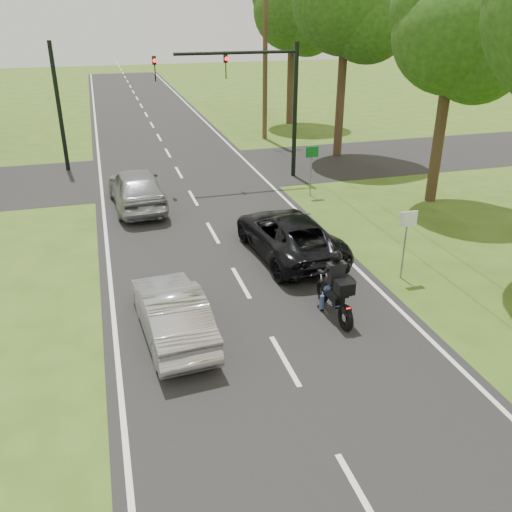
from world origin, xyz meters
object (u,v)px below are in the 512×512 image
Objects in this scene: dark_suv at (288,235)px; motorcycle_rider at (336,291)px; sign_green at (312,159)px; silver_suv at (136,188)px; utility_pole_far at (265,50)px; sign_white at (407,229)px; silver_sedan at (172,312)px; traffic_signal at (256,88)px.

motorcycle_rider is at bearing 84.25° from dark_suv.
dark_suv is 2.35× the size of sign_green.
silver_suv reaches higher than dark_suv.
motorcycle_rider is 21.37m from utility_pole_far.
dark_suv is at bearing 121.97° from silver_suv.
utility_pole_far is (8.54, 10.48, 4.26)m from silver_suv.
motorcycle_rider is at bearing -152.62° from sign_white.
motorcycle_rider is 10.85m from silver_suv.
silver_sedan is (-4.21, 0.21, -0.05)m from motorcycle_rider.
motorcycle_rider is at bearing 109.09° from silver_suv.
utility_pole_far reaches higher than silver_sedan.
sign_green is at bearing 72.02° from motorcycle_rider.
sign_white reaches higher than motorcycle_rider.
sign_green is at bearing 88.57° from sign_white.
traffic_signal is at bearing -160.31° from silver_suv.
traffic_signal reaches higher than dark_suv.
utility_pole_far is 4.71× the size of sign_green.
silver_suv is 2.24× the size of sign_white.
sign_white is at bearing -91.43° from sign_green.
silver_suv is 0.75× the size of traffic_signal.
sign_white reaches higher than silver_sedan.
dark_suv reaches higher than silver_sedan.
sign_white is 8.00m from sign_green.
dark_suv is at bearing 88.26° from motorcycle_rider.
motorcycle_rider is at bearing 172.73° from silver_sedan.
silver_suv is 2.24× the size of sign_green.
motorcycle_rider is 1.01× the size of sign_green.
silver_sedan is 11.76m from sign_green.
sign_green is at bearing -132.36° from silver_sedan.
dark_suv is 17.56m from utility_pole_far.
utility_pole_far is at bearing 70.32° from traffic_signal.
sign_green reaches higher than silver_suv.
silver_suv is 7.30m from sign_green.
silver_suv is at bearing -58.49° from dark_suv.
silver_suv is 0.48× the size of utility_pole_far.
silver_sedan is at bearing -114.74° from traffic_signal.
utility_pole_far is (4.30, 20.47, 4.35)m from motorcycle_rider.
silver_suv is 14.17m from utility_pole_far.
silver_suv is at bearing -94.22° from silver_sedan.
sign_green is (0.20, 8.00, 0.00)m from sign_white.
silver_sedan is 22.41m from utility_pole_far.
utility_pole_far reaches higher than sign_white.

